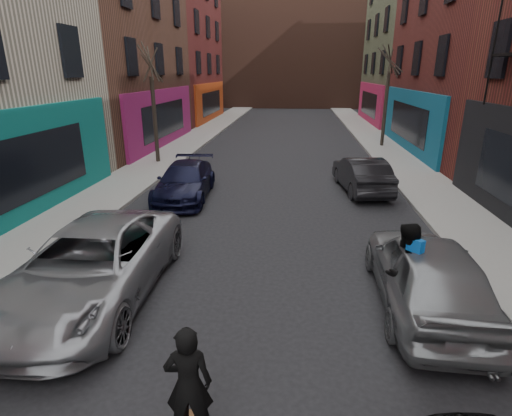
% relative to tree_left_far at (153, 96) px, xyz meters
% --- Properties ---
extents(sidewalk_left, '(2.50, 84.00, 0.13)m').
position_rel_tree_left_far_xyz_m(sidewalk_left, '(-0.05, 12.00, -3.31)').
color(sidewalk_left, gray).
rests_on(sidewalk_left, ground).
extents(sidewalk_right, '(2.50, 84.00, 0.13)m').
position_rel_tree_left_far_xyz_m(sidewalk_right, '(12.45, 12.00, -3.31)').
color(sidewalk_right, gray).
rests_on(sidewalk_right, ground).
extents(building_far, '(40.00, 10.00, 14.00)m').
position_rel_tree_left_far_xyz_m(building_far, '(6.20, 38.00, 3.62)').
color(building_far, '#47281E').
rests_on(building_far, ground).
extents(tree_left_far, '(2.00, 2.00, 6.50)m').
position_rel_tree_left_far_xyz_m(tree_left_far, '(0.00, 0.00, 0.00)').
color(tree_left_far, black).
rests_on(tree_left_far, sidewalk_left).
extents(tree_right_far, '(2.00, 2.00, 6.80)m').
position_rel_tree_left_far_xyz_m(tree_right_far, '(12.40, 6.00, 0.15)').
color(tree_right_far, black).
rests_on(tree_right_far, sidewalk_right).
extents(parked_left_far, '(2.68, 5.56, 1.53)m').
position_rel_tree_left_far_xyz_m(parked_left_far, '(3.00, -12.65, -2.62)').
color(parked_left_far, gray).
rests_on(parked_left_far, ground).
extents(parked_left_end, '(2.10, 4.58, 1.30)m').
position_rel_tree_left_far_xyz_m(parked_left_end, '(3.00, -5.62, -2.73)').
color(parked_left_end, black).
rests_on(parked_left_end, ground).
extents(parked_right_far, '(1.97, 4.63, 1.56)m').
position_rel_tree_left_far_xyz_m(parked_right_far, '(9.73, -12.30, -2.60)').
color(parked_right_far, gray).
rests_on(parked_right_far, ground).
extents(parked_right_end, '(1.98, 4.31, 1.37)m').
position_rel_tree_left_far_xyz_m(parked_right_end, '(9.68, -3.98, -2.69)').
color(parked_right_end, black).
rests_on(parked_right_end, ground).
extents(skateboarder, '(0.64, 0.46, 1.61)m').
position_rel_tree_left_far_xyz_m(skateboarder, '(5.89, -15.84, -2.47)').
color(skateboarder, black).
rests_on(skateboarder, skateboard).
extents(pedestrian, '(1.17, 1.14, 1.89)m').
position_rel_tree_left_far_xyz_m(pedestrian, '(9.20, -12.62, -2.43)').
color(pedestrian, black).
rests_on(pedestrian, ground).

